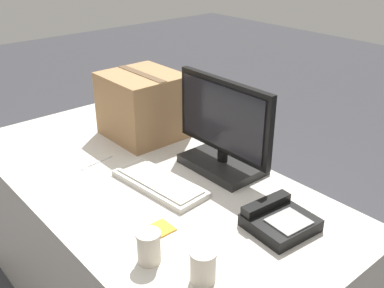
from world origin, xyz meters
TOP-DOWN VIEW (x-y plane):
  - office_desk at (0.00, 0.00)m, footprint 1.80×0.90m
  - monitor at (0.16, 0.30)m, footprint 0.50×0.23m
  - keyboard at (0.10, 0.01)m, footprint 0.42×0.20m
  - desk_phone at (0.59, 0.15)m, footprint 0.22×0.23m
  - paper_cup_left at (0.44, -0.29)m, footprint 0.08×0.08m
  - paper_cup_right at (0.61, -0.22)m, footprint 0.08×0.08m
  - spoon at (-0.23, -0.12)m, footprint 0.04×0.17m
  - cardboard_box at (-0.35, 0.25)m, footprint 0.35×0.33m
  - sticky_note_pad at (0.33, -0.16)m, footprint 0.08×0.08m

SIDE VIEW (x-z plane):
  - office_desk at x=0.00m, z-range 0.00..0.74m
  - spoon at x=-0.23m, z-range 0.73..0.74m
  - sticky_note_pad at x=0.33m, z-range 0.74..0.74m
  - keyboard at x=0.10m, z-range 0.73..0.76m
  - desk_phone at x=0.59m, z-range 0.73..0.80m
  - paper_cup_right at x=0.61m, z-range 0.74..0.84m
  - paper_cup_left at x=0.44m, z-range 0.74..0.84m
  - cardboard_box at x=-0.35m, z-range 0.73..1.05m
  - monitor at x=0.16m, z-range 0.70..1.09m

